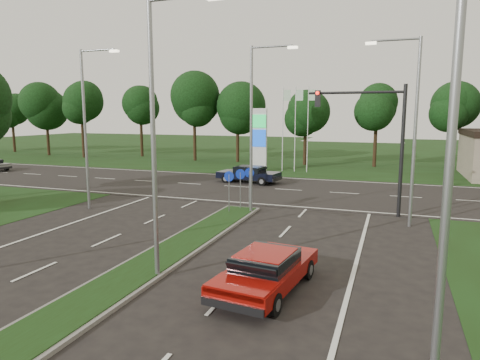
% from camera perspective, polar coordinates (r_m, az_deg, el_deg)
% --- Properties ---
extents(verge_far, '(160.00, 50.00, 0.02)m').
position_cam_1_polar(verge_far, '(61.78, 12.26, 3.52)').
color(verge_far, black).
rests_on(verge_far, ground).
extents(cross_road, '(160.00, 12.00, 0.02)m').
position_cam_1_polar(cross_road, '(31.55, 4.67, -1.21)').
color(cross_road, black).
rests_on(cross_road, ground).
extents(median_kerb, '(2.00, 26.00, 0.12)m').
position_cam_1_polar(median_kerb, '(13.96, -18.20, -14.46)').
color(median_kerb, slate).
rests_on(median_kerb, ground).
extents(streetlight_median_near, '(2.53, 0.22, 9.00)m').
position_cam_1_polar(streetlight_median_near, '(13.95, -10.83, 7.05)').
color(streetlight_median_near, gray).
rests_on(streetlight_median_near, ground).
extents(streetlight_median_far, '(2.53, 0.22, 9.00)m').
position_cam_1_polar(streetlight_median_far, '(23.12, 1.99, 7.83)').
color(streetlight_median_far, gray).
rests_on(streetlight_median_far, ground).
extents(streetlight_left_far, '(2.53, 0.22, 9.00)m').
position_cam_1_polar(streetlight_left_far, '(25.86, -19.67, 7.43)').
color(streetlight_left_far, gray).
rests_on(streetlight_left_far, ground).
extents(streetlight_right_far, '(2.53, 0.22, 9.00)m').
position_cam_1_polar(streetlight_right_far, '(22.01, 21.85, 7.16)').
color(streetlight_right_far, gray).
rests_on(streetlight_right_far, ground).
extents(streetlight_right_near, '(2.53, 0.22, 9.00)m').
position_cam_1_polar(streetlight_right_near, '(8.04, 24.95, 5.21)').
color(streetlight_right_near, gray).
rests_on(streetlight_right_near, ground).
extents(traffic_signal, '(5.10, 0.42, 7.00)m').
position_cam_1_polar(traffic_signal, '(24.03, 17.79, 6.44)').
color(traffic_signal, black).
rests_on(traffic_signal, ground).
extents(median_signs, '(1.16, 1.76, 2.38)m').
position_cam_1_polar(median_signs, '(24.11, -0.02, -0.16)').
color(median_signs, gray).
rests_on(median_signs, ground).
extents(gas_pylon, '(5.80, 1.26, 8.00)m').
position_cam_1_polar(gas_pylon, '(40.88, 2.93, 5.60)').
color(gas_pylon, silver).
rests_on(gas_pylon, ground).
extents(treeline_far, '(6.00, 6.00, 9.90)m').
position_cam_1_polar(treeline_far, '(46.64, 10.14, 10.34)').
color(treeline_far, black).
rests_on(treeline_far, ground).
extents(red_sedan, '(2.43, 4.83, 1.28)m').
position_cam_1_polar(red_sedan, '(13.57, 3.54, -11.85)').
color(red_sedan, '#960D08').
rests_on(red_sedan, ground).
extents(navy_sedan, '(5.10, 2.55, 1.35)m').
position_cam_1_polar(navy_sedan, '(34.19, 1.19, 0.83)').
color(navy_sedan, black).
rests_on(navy_sedan, ground).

